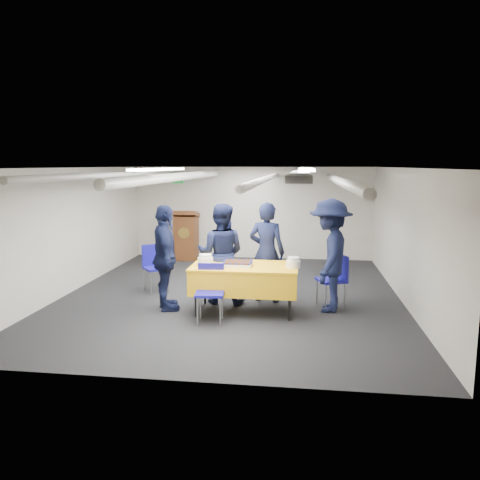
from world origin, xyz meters
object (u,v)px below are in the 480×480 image
sailor_c (165,258)px  sheet_cake (238,264)px  sailor_b (221,254)px  podium (186,235)px  serving_table (245,278)px  chair_right (336,275)px  sailor_d (330,255)px  chair_left (154,263)px  sailor_a (267,252)px  chair_near (210,287)px

sailor_c → sheet_cake: bearing=-113.9°
sailor_b → podium: bearing=-64.7°
podium → serving_table: bearing=-64.1°
chair_right → sailor_d: bearing=-116.7°
serving_table → chair_left: bearing=149.5°
sheet_cake → sailor_c: size_ratio=0.27×
sailor_a → sailor_d: 1.12m
chair_near → chair_right: (1.94, 1.00, 0.00)m
sheet_cake → podium: podium is taller
sheet_cake → sailor_a: size_ratio=0.27×
podium → sailor_a: 4.05m
chair_left → sailor_a: bearing=-10.9°
podium → chair_left: bearing=-87.7°
chair_right → sailor_a: sailor_a is taller
chair_near → chair_left: 2.08m
sailor_a → sailor_b: size_ratio=1.01×
podium → sailor_a: (2.26, -3.35, 0.25)m
serving_table → sheet_cake: 0.28m
sheet_cake → sailor_c: bearing=178.4°
chair_near → chair_right: bearing=27.4°
chair_right → sailor_c: sailor_c is taller
serving_table → sailor_b: bearing=133.9°
serving_table → sailor_c: (-1.29, -0.04, 0.30)m
sheet_cake → chair_near: chair_near is taller
podium → sailor_d: sailor_d is taller
podium → sailor_c: sailor_c is taller
sailor_a → sailor_d: sailor_d is taller
chair_near → sailor_c: sailor_c is taller
serving_table → sailor_d: (1.35, 0.27, 0.35)m
serving_table → sailor_c: size_ratio=0.98×
podium → chair_left: podium is taller
chair_right → sailor_c: 2.84m
chair_left → sailor_c: sailor_c is taller
chair_right → podium: bearing=134.4°
serving_table → chair_left: (-1.84, 1.08, -0.03)m
sheet_cake → chair_left: chair_left is taller
chair_left → sailor_d: bearing=-14.3°
serving_table → sailor_d: size_ratio=0.92×
podium → sailor_d: size_ratio=0.69×
sailor_c → sailor_d: size_ratio=0.95×
podium → sailor_d: bearing=-48.7°
chair_right → chair_left: size_ratio=1.00×
sailor_c → sailor_a: bearing=-88.2°
chair_right → chair_left: same height
chair_right → sailor_d: sailor_d is taller
chair_left → sailor_a: size_ratio=0.50×
chair_left → sailor_d: (3.18, -0.81, 0.38)m
sailor_a → sailor_c: bearing=36.5°
serving_table → sailor_c: sailor_c is taller
podium → sailor_b: size_ratio=0.73×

